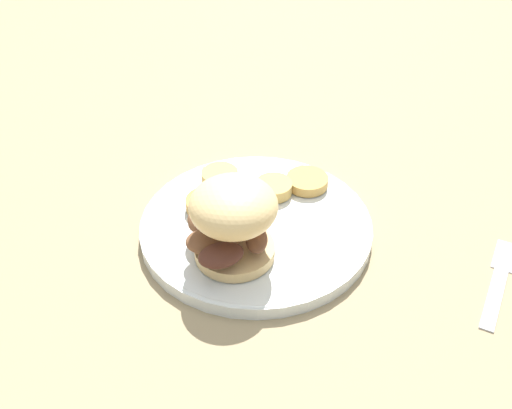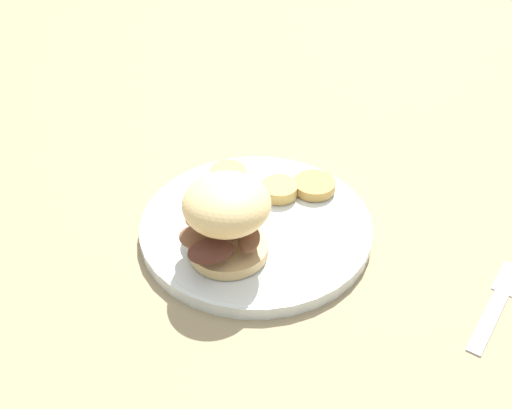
% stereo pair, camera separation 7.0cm
% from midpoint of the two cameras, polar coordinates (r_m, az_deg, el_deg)
% --- Properties ---
extents(ground_plane, '(4.00, 4.00, 0.00)m').
position_cam_midpoint_polar(ground_plane, '(0.73, -2.76, -2.73)').
color(ground_plane, '#937F5B').
extents(dinner_plate, '(0.28, 0.28, 0.02)m').
position_cam_midpoint_polar(dinner_plate, '(0.72, -2.78, -2.14)').
color(dinner_plate, silver).
rests_on(dinner_plate, ground_plane).
extents(sandwich, '(0.12, 0.11, 0.10)m').
position_cam_midpoint_polar(sandwich, '(0.64, -5.61, -1.46)').
color(sandwich, tan).
rests_on(sandwich, dinner_plate).
extents(potato_round_0, '(0.05, 0.05, 0.01)m').
position_cam_midpoint_polar(potato_round_0, '(0.74, -7.21, 0.10)').
color(potato_round_0, '#BC8942').
rests_on(potato_round_0, dinner_plate).
extents(potato_round_1, '(0.05, 0.05, 0.02)m').
position_cam_midpoint_polar(potato_round_1, '(0.76, -1.06, 1.53)').
color(potato_round_1, tan).
rests_on(potato_round_1, dinner_plate).
extents(potato_round_2, '(0.05, 0.05, 0.01)m').
position_cam_midpoint_polar(potato_round_2, '(0.77, 2.30, 2.13)').
color(potato_round_2, tan).
rests_on(potato_round_2, dinner_plate).
extents(potato_round_3, '(0.05, 0.05, 0.01)m').
position_cam_midpoint_polar(potato_round_3, '(0.78, -6.05, 2.57)').
color(potato_round_3, tan).
rests_on(potato_round_3, dinner_plate).
extents(fork, '(0.03, 0.15, 0.00)m').
position_cam_midpoint_polar(fork, '(0.71, 19.52, -6.98)').
color(fork, silver).
rests_on(fork, ground_plane).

